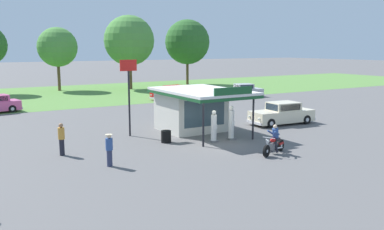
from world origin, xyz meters
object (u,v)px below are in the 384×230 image
object	(u,v)px
gas_pump_nearside	(214,128)
roadside_pole_sign	(129,84)
motorcycle_with_rider	(274,142)
gas_pump_offside	(231,124)
bystander_strolling_foreground	(109,149)
spare_tire_stack	(166,137)
parked_car_back_row_far_right	(242,91)
parked_car_back_row_far_left	(173,93)
featured_classic_sedan	(282,114)
bystander_admiring_sedan	(61,138)

from	to	relation	value
gas_pump_nearside	roadside_pole_sign	size ratio (longest dim) A/B	0.40
gas_pump_nearside	motorcycle_with_rider	bearing A→B (deg)	-72.84
motorcycle_with_rider	gas_pump_offside	bearing A→B (deg)	89.08
bystander_strolling_foreground	spare_tire_stack	world-z (taller)	bystander_strolling_foreground
gas_pump_nearside	parked_car_back_row_far_right	size ratio (longest dim) A/B	0.36
gas_pump_offside	spare_tire_stack	world-z (taller)	gas_pump_offside
gas_pump_offside	parked_car_back_row_far_right	bearing A→B (deg)	50.75
parked_car_back_row_far_right	parked_car_back_row_far_left	xyz separation A→B (m)	(-7.71, 2.17, 0.02)
gas_pump_nearside	roadside_pole_sign	world-z (taller)	roadside_pole_sign
parked_car_back_row_far_right	bystander_strolling_foreground	distance (m)	29.28
featured_classic_sedan	spare_tire_stack	size ratio (longest dim) A/B	7.12
gas_pump_nearside	parked_car_back_row_far_left	world-z (taller)	gas_pump_nearside
gas_pump_nearside	featured_classic_sedan	bearing A→B (deg)	16.88
featured_classic_sedan	roadside_pole_sign	xyz separation A→B (m)	(-11.25, 1.88, 2.56)
gas_pump_offside	featured_classic_sedan	world-z (taller)	gas_pump_offside
gas_pump_nearside	bystander_admiring_sedan	bearing A→B (deg)	170.03
gas_pump_nearside	gas_pump_offside	size ratio (longest dim) A/B	0.92
gas_pump_nearside	bystander_admiring_sedan	xyz separation A→B (m)	(-8.57, 1.51, 0.03)
bystander_admiring_sedan	roadside_pole_sign	distance (m)	6.08
bystander_strolling_foreground	spare_tire_stack	size ratio (longest dim) A/B	2.19
bystander_admiring_sedan	gas_pump_nearside	bearing A→B (deg)	-9.97
gas_pump_offside	bystander_admiring_sedan	world-z (taller)	gas_pump_offside
bystander_strolling_foreground	spare_tire_stack	bearing A→B (deg)	33.59
parked_car_back_row_far_right	parked_car_back_row_far_left	distance (m)	8.01
parked_car_back_row_far_right	roadside_pole_sign	world-z (taller)	roadside_pole_sign
bystander_strolling_foreground	gas_pump_nearside	bearing A→B (deg)	13.53
gas_pump_offside	roadside_pole_sign	xyz separation A→B (m)	(-4.94, 4.18, 2.35)
gas_pump_nearside	parked_car_back_row_far_left	size ratio (longest dim) A/B	0.37
bystander_admiring_sedan	bystander_strolling_foreground	bearing A→B (deg)	-65.62
parked_car_back_row_far_right	motorcycle_with_rider	bearing A→B (deg)	-123.69
parked_car_back_row_far_left	spare_tire_stack	world-z (taller)	parked_car_back_row_far_left
gas_pump_nearside	roadside_pole_sign	distance (m)	6.06
featured_classic_sedan	bystander_strolling_foreground	world-z (taller)	featured_classic_sedan
featured_classic_sedan	parked_car_back_row_far_left	distance (m)	17.01
featured_classic_sedan	roadside_pole_sign	world-z (taller)	roadside_pole_sign
bystander_admiring_sedan	spare_tire_stack	bearing A→B (deg)	-1.59
gas_pump_nearside	parked_car_back_row_far_right	bearing A→B (deg)	48.27
bystander_strolling_foreground	bystander_admiring_sedan	bearing A→B (deg)	114.38
parked_car_back_row_far_right	roadside_pole_sign	distance (m)	23.10
bystander_strolling_foreground	bystander_admiring_sedan	xyz separation A→B (m)	(-1.46, 3.22, 0.07)
bystander_strolling_foreground	bystander_admiring_sedan	distance (m)	3.53
motorcycle_with_rider	bystander_strolling_foreground	xyz separation A→B (m)	(-8.33, 2.25, 0.19)
spare_tire_stack	bystander_admiring_sedan	bearing A→B (deg)	178.41
gas_pump_offside	parked_car_back_row_far_right	distance (m)	22.14
featured_classic_sedan	roadside_pole_sign	bearing A→B (deg)	170.53
gas_pump_offside	featured_classic_sedan	bearing A→B (deg)	20.07
motorcycle_with_rider	spare_tire_stack	world-z (taller)	motorcycle_with_rider
motorcycle_with_rider	bystander_admiring_sedan	xyz separation A→B (m)	(-9.79, 5.46, 0.26)
gas_pump_nearside	spare_tire_stack	world-z (taller)	gas_pump_nearside
featured_classic_sedan	bystander_strolling_foreground	size ratio (longest dim) A/B	3.24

